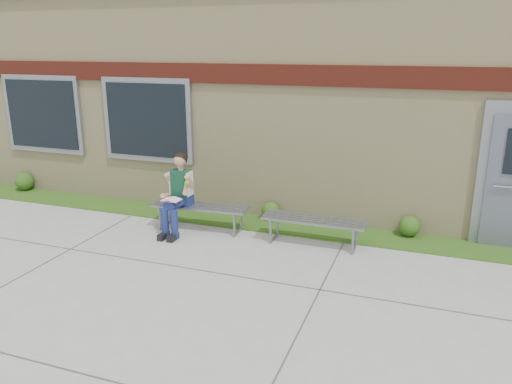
% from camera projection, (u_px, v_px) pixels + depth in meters
% --- Properties ---
extents(ground, '(80.00, 80.00, 0.00)m').
position_uv_depth(ground, '(235.00, 295.00, 6.42)').
color(ground, '#9E9E99').
rests_on(ground, ground).
extents(grass_strip, '(16.00, 0.80, 0.02)m').
position_uv_depth(grass_strip, '(291.00, 227.00, 8.76)').
color(grass_strip, '#274F15').
rests_on(grass_strip, ground).
extents(school_building, '(16.20, 6.22, 4.20)m').
position_uv_depth(school_building, '(334.00, 90.00, 11.22)').
color(school_building, beige).
rests_on(school_building, ground).
extents(bench_left, '(1.72, 0.59, 0.44)m').
position_uv_depth(bench_left, '(200.00, 211.00, 8.60)').
color(bench_left, slate).
rests_on(bench_left, ground).
extents(bench_right, '(1.66, 0.46, 0.43)m').
position_uv_depth(bench_right, '(314.00, 225.00, 7.95)').
color(bench_right, slate).
rests_on(bench_right, ground).
extents(girl, '(0.50, 0.82, 1.36)m').
position_uv_depth(girl, '(178.00, 192.00, 8.41)').
color(girl, navy).
rests_on(girl, ground).
extents(shrub_west, '(0.39, 0.39, 0.39)m').
position_uv_depth(shrub_west, '(24.00, 181.00, 10.92)').
color(shrub_west, '#274F15').
rests_on(shrub_west, grass_strip).
extents(shrub_mid, '(0.33, 0.33, 0.33)m').
position_uv_depth(shrub_mid, '(271.00, 211.00, 9.09)').
color(shrub_mid, '#274F15').
rests_on(shrub_mid, grass_strip).
extents(shrub_east, '(0.35, 0.35, 0.35)m').
position_uv_depth(shrub_east, '(409.00, 226.00, 8.29)').
color(shrub_east, '#274F15').
rests_on(shrub_east, grass_strip).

